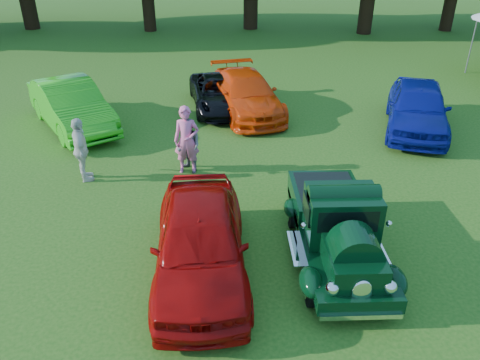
{
  "coord_description": "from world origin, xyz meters",
  "views": [
    {
      "loc": [
        -1.21,
        -7.56,
        6.26
      ],
      "look_at": [
        -0.87,
        1.79,
        1.1
      ],
      "focal_mm": 35.0,
      "sensor_mm": 36.0,
      "label": 1
    }
  ],
  "objects_px": {
    "spectator_white": "(81,150)",
    "back_car_blue": "(418,107)",
    "red_convertible": "(200,241)",
    "hero_pickup": "(337,227)",
    "back_car_black": "(219,93)",
    "back_car_orange": "(246,94)",
    "back_car_lime": "(71,105)",
    "spectator_pink": "(187,140)",
    "spectator_grey": "(189,146)"
  },
  "relations": [
    {
      "from": "back_car_orange",
      "to": "spectator_white",
      "type": "height_order",
      "value": "spectator_white"
    },
    {
      "from": "spectator_pink",
      "to": "back_car_blue",
      "type": "bearing_deg",
      "value": 24.17
    },
    {
      "from": "spectator_grey",
      "to": "spectator_white",
      "type": "height_order",
      "value": "spectator_white"
    },
    {
      "from": "hero_pickup",
      "to": "spectator_pink",
      "type": "height_order",
      "value": "spectator_pink"
    },
    {
      "from": "back_car_black",
      "to": "spectator_white",
      "type": "distance_m",
      "value": 6.72
    },
    {
      "from": "red_convertible",
      "to": "back_car_black",
      "type": "height_order",
      "value": "red_convertible"
    },
    {
      "from": "red_convertible",
      "to": "spectator_white",
      "type": "xyz_separation_m",
      "value": [
        -3.35,
        4.04,
        0.13
      ]
    },
    {
      "from": "back_car_lime",
      "to": "spectator_pink",
      "type": "height_order",
      "value": "spectator_pink"
    },
    {
      "from": "back_car_lime",
      "to": "spectator_white",
      "type": "relative_size",
      "value": 2.71
    },
    {
      "from": "spectator_pink",
      "to": "spectator_white",
      "type": "distance_m",
      "value": 2.84
    },
    {
      "from": "spectator_pink",
      "to": "spectator_grey",
      "type": "xyz_separation_m",
      "value": [
        0.04,
        0.02,
        -0.19
      ]
    },
    {
      "from": "hero_pickup",
      "to": "back_car_blue",
      "type": "relative_size",
      "value": 0.89
    },
    {
      "from": "hero_pickup",
      "to": "back_car_black",
      "type": "bearing_deg",
      "value": 105.05
    },
    {
      "from": "back_car_lime",
      "to": "back_car_black",
      "type": "distance_m",
      "value": 5.34
    },
    {
      "from": "back_car_black",
      "to": "back_car_orange",
      "type": "bearing_deg",
      "value": -33.84
    },
    {
      "from": "back_car_black",
      "to": "spectator_grey",
      "type": "height_order",
      "value": "spectator_grey"
    },
    {
      "from": "back_car_blue",
      "to": "spectator_grey",
      "type": "bearing_deg",
      "value": -141.35
    },
    {
      "from": "spectator_pink",
      "to": "spectator_white",
      "type": "xyz_separation_m",
      "value": [
        -2.81,
        -0.39,
        -0.07
      ]
    },
    {
      "from": "hero_pickup",
      "to": "back_car_blue",
      "type": "xyz_separation_m",
      "value": [
        4.22,
        6.8,
        0.1
      ]
    },
    {
      "from": "back_car_blue",
      "to": "hero_pickup",
      "type": "bearing_deg",
      "value": -103.59
    },
    {
      "from": "back_car_black",
      "to": "spectator_white",
      "type": "bearing_deg",
      "value": -131.5
    },
    {
      "from": "hero_pickup",
      "to": "back_car_lime",
      "type": "distance_m",
      "value": 10.56
    },
    {
      "from": "red_convertible",
      "to": "back_car_blue",
      "type": "height_order",
      "value": "back_car_blue"
    },
    {
      "from": "spectator_pink",
      "to": "spectator_white",
      "type": "height_order",
      "value": "spectator_pink"
    },
    {
      "from": "spectator_white",
      "to": "back_car_blue",
      "type": "bearing_deg",
      "value": -91.97
    },
    {
      "from": "back_car_black",
      "to": "spectator_grey",
      "type": "bearing_deg",
      "value": -107.34
    },
    {
      "from": "back_car_blue",
      "to": "spectator_white",
      "type": "bearing_deg",
      "value": -144.55
    },
    {
      "from": "back_car_lime",
      "to": "spectator_grey",
      "type": "xyz_separation_m",
      "value": [
        4.19,
        -3.42,
        -0.02
      ]
    },
    {
      "from": "hero_pickup",
      "to": "red_convertible",
      "type": "bearing_deg",
      "value": -170.86
    },
    {
      "from": "spectator_pink",
      "to": "spectator_grey",
      "type": "relative_size",
      "value": 1.24
    },
    {
      "from": "hero_pickup",
      "to": "back_car_orange",
      "type": "relative_size",
      "value": 0.86
    },
    {
      "from": "red_convertible",
      "to": "back_car_lime",
      "type": "relative_size",
      "value": 0.93
    },
    {
      "from": "hero_pickup",
      "to": "red_convertible",
      "type": "distance_m",
      "value": 2.85
    },
    {
      "from": "back_car_lime",
      "to": "back_car_black",
      "type": "relative_size",
      "value": 1.12
    },
    {
      "from": "back_car_lime",
      "to": "spectator_pink",
      "type": "relative_size",
      "value": 2.51
    },
    {
      "from": "hero_pickup",
      "to": "spectator_grey",
      "type": "relative_size",
      "value": 2.7
    },
    {
      "from": "back_car_lime",
      "to": "red_convertible",
      "type": "bearing_deg",
      "value": -91.95
    },
    {
      "from": "back_car_blue",
      "to": "spectator_pink",
      "type": "relative_size",
      "value": 2.46
    },
    {
      "from": "spectator_pink",
      "to": "hero_pickup",
      "type": "bearing_deg",
      "value": -46.11
    },
    {
      "from": "back_car_lime",
      "to": "back_car_blue",
      "type": "distance_m",
      "value": 11.75
    },
    {
      "from": "back_car_black",
      "to": "spectator_pink",
      "type": "bearing_deg",
      "value": -107.72
    },
    {
      "from": "back_car_orange",
      "to": "back_car_blue",
      "type": "distance_m",
      "value": 6.01
    },
    {
      "from": "back_car_blue",
      "to": "spectator_white",
      "type": "distance_m",
      "value": 10.87
    },
    {
      "from": "back_car_black",
      "to": "back_car_blue",
      "type": "distance_m",
      "value": 7.1
    },
    {
      "from": "red_convertible",
      "to": "back_car_black",
      "type": "distance_m",
      "value": 9.64
    },
    {
      "from": "back_car_black",
      "to": "back_car_orange",
      "type": "relative_size",
      "value": 0.88
    },
    {
      "from": "hero_pickup",
      "to": "back_car_blue",
      "type": "bearing_deg",
      "value": 58.16
    },
    {
      "from": "red_convertible",
      "to": "spectator_pink",
      "type": "bearing_deg",
      "value": 94.65
    },
    {
      "from": "hero_pickup",
      "to": "back_car_orange",
      "type": "bearing_deg",
      "value": 99.62
    },
    {
      "from": "red_convertible",
      "to": "spectator_pink",
      "type": "relative_size",
      "value": 2.32
    }
  ]
}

